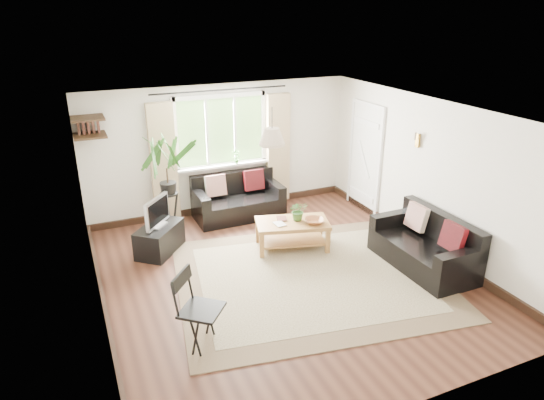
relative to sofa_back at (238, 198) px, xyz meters
name	(u,v)px	position (x,y,z in m)	size (l,w,h in m)	color
floor	(283,276)	(-0.15, -2.29, -0.38)	(5.50, 5.50, 0.00)	black
ceiling	(285,113)	(-0.15, -2.29, 2.02)	(5.50, 5.50, 0.00)	white
wall_back	(221,149)	(-0.15, 0.46, 0.82)	(5.00, 0.02, 2.40)	silver
wall_front	(415,305)	(-0.15, -5.04, 0.82)	(5.00, 0.02, 2.40)	silver
wall_left	(91,231)	(-2.65, -2.29, 0.82)	(0.02, 5.50, 2.40)	silver
wall_right	(429,176)	(2.35, -2.29, 0.82)	(0.02, 5.50, 2.40)	silver
rug	(309,277)	(0.17, -2.49, -0.37)	(3.72, 3.19, 0.02)	#BEB793
window	(221,131)	(-0.15, 0.42, 1.17)	(2.50, 0.16, 2.16)	white
door	(365,159)	(2.32, -0.59, 0.62)	(0.06, 0.96, 2.06)	silver
corner_shelf	(89,127)	(-2.40, 0.21, 1.51)	(0.50, 0.50, 0.34)	black
pendant_lamp	(272,132)	(-0.15, -1.89, 1.67)	(0.36, 0.36, 0.54)	beige
wall_sconce	(416,138)	(2.28, -1.99, 1.36)	(0.12, 0.12, 0.28)	beige
sofa_back	(238,198)	(0.00, 0.00, 0.00)	(1.61, 0.80, 0.76)	black
sofa_right	(424,244)	(1.88, -2.87, 0.01)	(0.82, 1.64, 0.77)	black
coffee_table	(292,235)	(0.36, -1.54, -0.14)	(1.15, 0.63, 0.47)	brown
table_plant	(298,211)	(0.47, -1.52, 0.25)	(0.29, 0.25, 0.32)	#325A24
bowl	(314,221)	(0.65, -1.73, 0.13)	(0.30, 0.30, 0.07)	#9E5F36
book_a	(275,225)	(0.05, -1.56, 0.10)	(0.15, 0.21, 0.02)	silver
book_b	(277,219)	(0.17, -1.36, 0.10)	(0.15, 0.20, 0.02)	#552B22
tv_stand	(160,239)	(-1.63, -0.81, -0.15)	(0.84, 0.47, 0.45)	black
tv	(157,212)	(-1.63, -0.81, 0.32)	(0.64, 0.21, 0.49)	#A5A5AA
palm_stand	(168,189)	(-1.34, -0.38, 0.50)	(0.68, 0.68, 1.76)	black
folding_chair	(202,311)	(-1.65, -3.33, 0.09)	(0.48, 0.48, 0.93)	black
sill_plant	(236,157)	(0.10, 0.34, 0.69)	(0.14, 0.10, 0.27)	#2D6023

